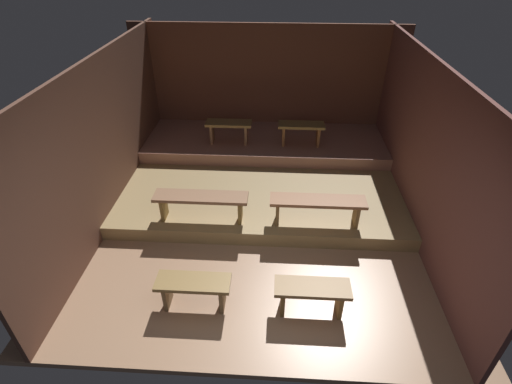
{
  "coord_description": "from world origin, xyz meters",
  "views": [
    {
      "loc": [
        0.23,
        -2.71,
        3.98
      ],
      "look_at": [
        -0.07,
        2.51,
        0.43
      ],
      "focal_mm": 26.8,
      "sensor_mm": 36.0,
      "label": 1
    }
  ],
  "objects_px": {
    "bench_lower_left": "(201,200)",
    "bench_middle_right": "(301,129)",
    "bench_lower_right": "(318,204)",
    "bench_floor_right": "(312,292)",
    "bench_floor_left": "(194,287)",
    "bench_middle_left": "(229,127)"
  },
  "relations": [
    {
      "from": "bench_floor_right",
      "to": "bench_middle_right",
      "type": "xyz_separation_m",
      "value": [
        -0.02,
        3.72,
        0.47
      ]
    },
    {
      "from": "bench_middle_left",
      "to": "bench_floor_left",
      "type": "bearing_deg",
      "value": -90.29
    },
    {
      "from": "bench_lower_right",
      "to": "bench_middle_right",
      "type": "distance_m",
      "value": 2.23
    },
    {
      "from": "bench_lower_right",
      "to": "bench_middle_left",
      "type": "relative_size",
      "value": 1.6
    },
    {
      "from": "bench_floor_left",
      "to": "bench_middle_right",
      "type": "bearing_deg",
      "value": 68.72
    },
    {
      "from": "bench_lower_right",
      "to": "bench_middle_right",
      "type": "bearing_deg",
      "value": 94.54
    },
    {
      "from": "bench_floor_right",
      "to": "bench_middle_right",
      "type": "relative_size",
      "value": 1.03
    },
    {
      "from": "bench_lower_left",
      "to": "bench_lower_right",
      "type": "xyz_separation_m",
      "value": [
        1.78,
        0.0,
        0.0
      ]
    },
    {
      "from": "bench_lower_left",
      "to": "bench_middle_right",
      "type": "height_order",
      "value": "bench_middle_right"
    },
    {
      "from": "bench_floor_right",
      "to": "bench_lower_left",
      "type": "relative_size",
      "value": 0.64
    },
    {
      "from": "bench_lower_right",
      "to": "bench_middle_right",
      "type": "height_order",
      "value": "bench_middle_right"
    },
    {
      "from": "bench_lower_left",
      "to": "bench_middle_left",
      "type": "height_order",
      "value": "bench_middle_left"
    },
    {
      "from": "bench_lower_left",
      "to": "bench_middle_left",
      "type": "relative_size",
      "value": 1.6
    },
    {
      "from": "bench_floor_right",
      "to": "bench_lower_left",
      "type": "height_order",
      "value": "bench_lower_left"
    },
    {
      "from": "bench_middle_left",
      "to": "bench_floor_right",
      "type": "bearing_deg",
      "value": -68.72
    },
    {
      "from": "bench_floor_left",
      "to": "bench_middle_left",
      "type": "distance_m",
      "value": 3.75
    },
    {
      "from": "bench_middle_right",
      "to": "bench_lower_right",
      "type": "bearing_deg",
      "value": -85.46
    },
    {
      "from": "bench_lower_left",
      "to": "bench_middle_left",
      "type": "xyz_separation_m",
      "value": [
        0.18,
        2.22,
        0.21
      ]
    },
    {
      "from": "bench_floor_right",
      "to": "bench_lower_right",
      "type": "bearing_deg",
      "value": 84.03
    },
    {
      "from": "bench_lower_right",
      "to": "bench_floor_right",
      "type": "bearing_deg",
      "value": -95.97
    },
    {
      "from": "bench_floor_left",
      "to": "bench_middle_right",
      "type": "relative_size",
      "value": 1.03
    },
    {
      "from": "bench_middle_right",
      "to": "bench_middle_left",
      "type": "bearing_deg",
      "value": 180.0
    }
  ]
}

